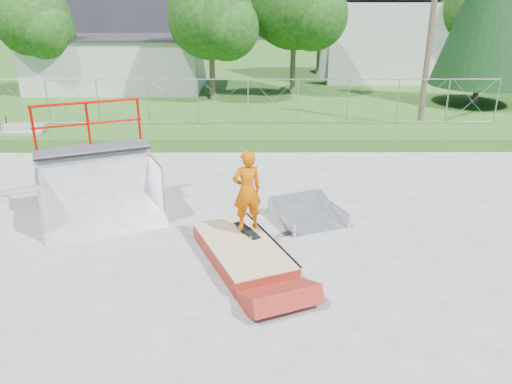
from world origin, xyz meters
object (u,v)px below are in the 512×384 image
grind_box (242,252)px  quarter_pipe (98,168)px  skater (247,194)px  flat_bank_ramp (308,213)px

grind_box → quarter_pipe: bearing=126.9°
grind_box → skater: skater is taller
quarter_pipe → flat_bank_ramp: quarter_pipe is taller
grind_box → skater: size_ratio=1.77×
skater → flat_bank_ramp: bearing=-154.8°
quarter_pipe → flat_bank_ramp: size_ratio=1.73×
grind_box → skater: (0.10, 0.51, 1.14)m
grind_box → quarter_pipe: size_ratio=1.11×
quarter_pipe → flat_bank_ramp: 5.30m
skater → quarter_pipe: bearing=-42.8°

